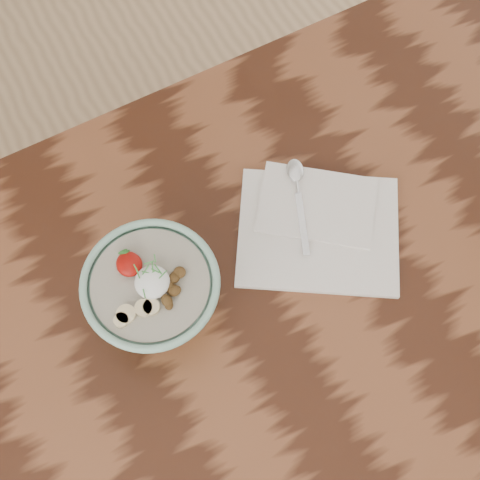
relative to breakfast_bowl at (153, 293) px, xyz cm
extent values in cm
cube|color=#381A0E|center=(12.15, -10.82, -8.31)|extent=(160.00, 90.00, 4.00)
cylinder|color=#4C2D19|center=(84.15, 26.18, -45.81)|extent=(7.00, 7.00, 71.00)
cylinder|color=#89B8A3|center=(0.01, -0.01, -5.72)|extent=(8.24, 8.24, 1.18)
torus|color=#89B8A3|center=(0.01, -0.01, 3.89)|extent=(18.74, 18.74, 1.08)
cylinder|color=#ADA590|center=(0.01, -0.01, 3.31)|extent=(15.89, 15.89, 0.98)
ellipsoid|color=white|center=(0.33, -0.30, 4.70)|extent=(4.69, 4.69, 2.58)
ellipsoid|color=#950B06|center=(-1.09, 3.34, 4.62)|extent=(3.01, 3.31, 1.65)
cone|color=#286623|center=(-1.09, 4.69, 4.92)|extent=(1.40, 1.03, 1.52)
ellipsoid|color=#950B06|center=(-1.35, 3.44, 4.72)|extent=(3.34, 3.67, 1.84)
cone|color=#286623|center=(-1.35, 4.94, 5.02)|extent=(1.40, 1.03, 1.52)
cylinder|color=beige|center=(-1.17, -3.16, 4.20)|extent=(2.23, 2.23, 0.70)
cylinder|color=beige|center=(-4.49, -2.48, 4.20)|extent=(2.54, 2.54, 0.70)
cylinder|color=beige|center=(-5.38, -2.94, 4.20)|extent=(1.97, 1.97, 0.70)
cylinder|color=beige|center=(-2.13, -2.82, 4.20)|extent=(2.35, 2.35, 0.70)
ellipsoid|color=#573B19|center=(0.91, -4.05, 4.23)|extent=(1.59, 1.64, 0.89)
ellipsoid|color=#573B19|center=(4.14, -0.63, 4.37)|extent=(2.28, 2.27, 1.22)
ellipsoid|color=#573B19|center=(3.25, -0.94, 4.40)|extent=(2.24, 2.25, 0.93)
ellipsoid|color=#573B19|center=(2.41, -2.67, 4.43)|extent=(1.90, 1.55, 1.28)
ellipsoid|color=#573B19|center=(2.53, -2.28, 4.21)|extent=(1.18, 1.27, 0.94)
ellipsoid|color=#573B19|center=(0.94, -3.41, 4.45)|extent=(1.56, 1.99, 1.44)
ellipsoid|color=#573B19|center=(1.99, -1.76, 4.38)|extent=(2.12, 2.16, 0.95)
cylinder|color=#41913D|center=(-0.78, 1.98, 5.80)|extent=(0.20, 1.35, 0.23)
cylinder|color=#41913D|center=(1.06, 1.93, 5.80)|extent=(1.34, 0.39, 0.23)
cylinder|color=#41913D|center=(-1.27, -1.64, 5.80)|extent=(0.43, 1.29, 0.22)
cylinder|color=#41913D|center=(2.00, 2.14, 5.80)|extent=(0.49, 1.16, 0.22)
cylinder|color=#41913D|center=(0.52, 0.40, 5.80)|extent=(1.76, 0.51, 0.24)
cylinder|color=#41913D|center=(1.32, 0.53, 5.80)|extent=(0.86, 1.10, 0.22)
cylinder|color=#41913D|center=(1.15, 1.01, 5.80)|extent=(0.76, 1.68, 0.24)
cylinder|color=#41913D|center=(0.25, 1.24, 5.80)|extent=(1.41, 1.02, 0.23)
cylinder|color=#41913D|center=(1.72, 0.59, 5.80)|extent=(0.43, 1.74, 0.24)
cylinder|color=#41913D|center=(0.24, 0.80, 5.80)|extent=(1.19, 1.16, 0.23)
cylinder|color=#41913D|center=(-0.85, 1.31, 5.80)|extent=(0.34, 1.55, 0.23)
cylinder|color=#41913D|center=(1.83, -0.45, 5.80)|extent=(1.71, 0.80, 0.24)
cube|color=white|center=(26.56, -0.83, -5.84)|extent=(30.87, 29.39, 0.93)
cube|color=white|center=(28.42, 2.89, -5.10)|extent=(21.38, 20.42, 0.56)
cube|color=silver|center=(24.70, 0.99, -4.66)|extent=(4.89, 9.88, 0.31)
cylinder|color=silver|center=(27.21, 6.98, -4.51)|extent=(1.62, 2.72, 0.63)
ellipsoid|color=silver|center=(28.20, 9.36, -4.39)|extent=(4.12, 4.85, 0.85)
camera|label=1|loc=(-2.85, -30.92, 87.48)|focal=50.00mm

